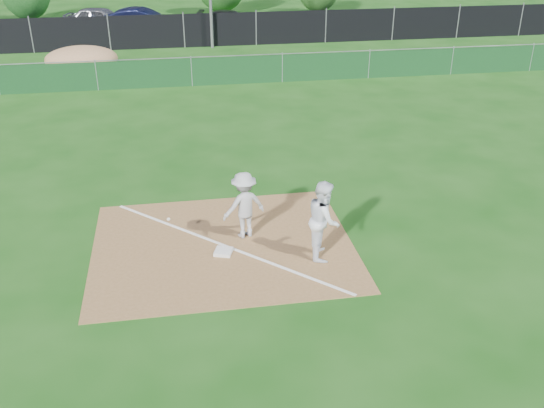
{
  "coord_description": "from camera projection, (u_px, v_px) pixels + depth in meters",
  "views": [
    {
      "loc": [
        -0.92,
        -11.24,
        7.19
      ],
      "look_at": [
        1.16,
        1.0,
        1.0
      ],
      "focal_mm": 40.0,
      "sensor_mm": 36.0,
      "label": 1
    }
  ],
  "objects": [
    {
      "name": "car_right",
      "position": [
        231.0,
        20.0,
        37.79
      ],
      "size": [
        4.38,
        2.51,
        1.19
      ],
      "primitive_type": "imported",
      "rotation": [
        0.0,
        0.0,
        1.36
      ],
      "color": "black",
      "rests_on": "parking_lot"
    },
    {
      "name": "car_left",
      "position": [
        101.0,
        19.0,
        37.13
      ],
      "size": [
        4.78,
        2.88,
        1.52
      ],
      "primitive_type": "imported",
      "rotation": [
        0.0,
        0.0,
        1.31
      ],
      "color": "#ACAEB4",
      "rests_on": "parking_lot"
    },
    {
      "name": "dirt_mound",
      "position": [
        82.0,
        59.0,
        28.58
      ],
      "size": [
        3.38,
        2.6,
        1.17
      ],
      "primitive_type": "ellipsoid",
      "color": "#9D724B",
      "rests_on": "ground"
    },
    {
      "name": "infield_dirt",
      "position": [
        223.0,
        246.0,
        14.14
      ],
      "size": [
        6.0,
        5.0,
        0.02
      ],
      "primitive_type": "cube",
      "color": "brown",
      "rests_on": "ground"
    },
    {
      "name": "ground",
      "position": [
        199.0,
        123.0,
        22.09
      ],
      "size": [
        90.0,
        90.0,
        0.0
      ],
      "primitive_type": "plane",
      "color": "#13450E",
      "rests_on": "ground"
    },
    {
      "name": "green_fence",
      "position": [
        192.0,
        72.0,
        26.23
      ],
      "size": [
        44.0,
        0.05,
        1.2
      ],
      "primitive_type": "cube",
      "color": "#0E3617",
      "rests_on": "ground"
    },
    {
      "name": "black_fence",
      "position": [
        184.0,
        31.0,
        33.16
      ],
      "size": [
        46.0,
        0.04,
        1.8
      ],
      "primitive_type": "cube",
      "color": "black",
      "rests_on": "ground"
    },
    {
      "name": "foul_line",
      "position": [
        223.0,
        245.0,
        14.13
      ],
      "size": [
        5.01,
        5.01,
        0.01
      ],
      "primitive_type": "cube",
      "rotation": [
        0.0,
        0.0,
        0.79
      ],
      "color": "white",
      "rests_on": "infield_dirt"
    },
    {
      "name": "car_mid",
      "position": [
        143.0,
        22.0,
        35.95
      ],
      "size": [
        5.11,
        2.55,
        1.61
      ],
      "primitive_type": "imported",
      "rotation": [
        0.0,
        0.0,
        1.39
      ],
      "color": "black",
      "rests_on": "parking_lot"
    },
    {
      "name": "first_base",
      "position": [
        223.0,
        252.0,
        13.8
      ],
      "size": [
        0.49,
        0.49,
        0.08
      ],
      "primitive_type": "cube",
      "rotation": [
        0.0,
        0.0,
        -0.34
      ],
      "color": "white",
      "rests_on": "infield_dirt"
    },
    {
      "name": "parking_lot",
      "position": [
        182.0,
        31.0,
        37.97
      ],
      "size": [
        46.0,
        9.0,
        0.01
      ],
      "primitive_type": "cube",
      "color": "black",
      "rests_on": "ground"
    },
    {
      "name": "runner",
      "position": [
        324.0,
        219.0,
        13.39
      ],
      "size": [
        0.85,
        1.0,
        1.82
      ],
      "primitive_type": "imported",
      "rotation": [
        0.0,
        0.0,
        1.38
      ],
      "color": "white",
      "rests_on": "ground"
    },
    {
      "name": "play_at_first",
      "position": [
        244.0,
        205.0,
        14.19
      ],
      "size": [
        2.41,
        0.92,
        1.63
      ],
      "color": "silver",
      "rests_on": "infield_dirt"
    }
  ]
}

